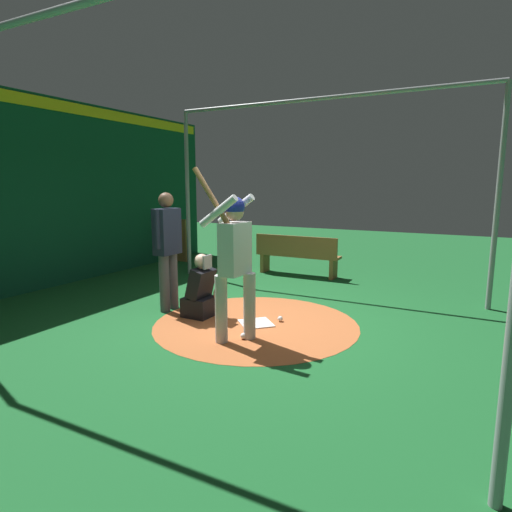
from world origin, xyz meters
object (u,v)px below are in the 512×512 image
catcher (202,292)px  bench (297,254)px  umpire (167,245)px  bat_rack (172,241)px  baseball_1 (243,336)px  home_plate (256,323)px  batter (234,255)px  baseball_0 (247,302)px  baseball_2 (280,319)px

catcher → bench: catcher is taller
umpire → bat_rack: 4.44m
bench → baseball_1: size_ratio=24.30×
home_plate → batter: size_ratio=0.20×
bench → catcher: bearing=-92.3°
batter → baseball_0: batter is taller
batter → baseball_0: 1.87m
baseball_2 → batter: bearing=-102.4°
catcher → baseball_1: catcher is taller
home_plate → catcher: catcher is taller
catcher → baseball_2: catcher is taller
baseball_0 → baseball_2: 0.98m
catcher → baseball_2: (1.11, 0.31, -0.32)m
bat_rack → baseball_1: bat_rack is taller
baseball_1 → baseball_2: size_ratio=1.00×
bench → baseball_2: size_ratio=24.30×
catcher → umpire: size_ratio=0.52×
home_plate → catcher: bearing=-175.9°
batter → bench: 4.00m
batter → bat_rack: (-4.28, 4.10, -0.58)m
umpire → bat_rack: (-2.74, 3.45, -0.52)m
bat_rack → bench: (3.50, -0.23, -0.04)m
bat_rack → baseball_0: 4.54m
baseball_0 → baseball_2: same height
umpire → baseball_1: 1.97m
bat_rack → home_plate: bearing=-39.1°
baseball_0 → bench: bearing=93.6°
home_plate → baseball_0: (-0.57, 0.77, 0.03)m
umpire → bench: 3.36m
batter → bench: (-0.78, 3.87, -0.62)m
bat_rack → baseball_1: bearing=-42.7°
catcher → bench: size_ratio=0.51×
batter → home_plate: bearing=94.7°
catcher → baseball_0: size_ratio=12.47×
home_plate → bench: bench is taller
home_plate → bat_rack: bearing=140.9°
home_plate → bat_rack: bat_rack is taller
baseball_2 → bench: bearing=108.2°
bench → baseball_1: 3.91m
umpire → bat_rack: bearing=128.4°
baseball_1 → home_plate: bearing=102.8°
bat_rack → baseball_1: (4.36, -4.02, -0.45)m
bench → baseball_2: 3.14m
catcher → baseball_0: catcher is taller
batter → baseball_1: size_ratio=28.41×
bat_rack → bench: 3.51m
baseball_2 → home_plate: bearing=-136.1°
baseball_0 → baseball_2: bearing=-32.5°
home_plate → batter: bearing=-85.3°
umpire → baseball_1: (1.62, -0.57, -0.96)m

